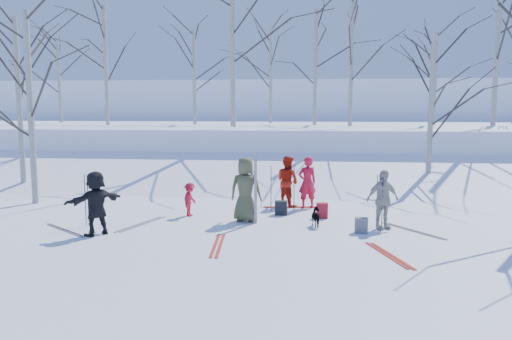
# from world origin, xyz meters

# --- Properties ---
(ground) EXTENTS (120.00, 120.00, 0.00)m
(ground) POSITION_xyz_m (0.00, 0.00, 0.00)
(ground) COLOR white
(ground) RESTS_ON ground
(snow_ramp) EXTENTS (70.00, 9.49, 4.12)m
(snow_ramp) POSITION_xyz_m (0.00, 7.00, 0.15)
(snow_ramp) COLOR white
(snow_ramp) RESTS_ON ground
(snow_plateau) EXTENTS (70.00, 18.00, 2.20)m
(snow_plateau) POSITION_xyz_m (0.00, 17.00, 1.00)
(snow_plateau) COLOR white
(snow_plateau) RESTS_ON ground
(far_hill) EXTENTS (90.00, 30.00, 6.00)m
(far_hill) POSITION_xyz_m (0.00, 38.00, 2.00)
(far_hill) COLOR white
(far_hill) RESTS_ON ground
(skier_olive_center) EXTENTS (0.91, 0.65, 1.73)m
(skier_olive_center) POSITION_xyz_m (-0.20, 0.77, 0.87)
(skier_olive_center) COLOR #484A2C
(skier_olive_center) RESTS_ON ground
(skier_red_north) EXTENTS (0.67, 0.55, 1.56)m
(skier_red_north) POSITION_xyz_m (1.42, 2.77, 0.78)
(skier_red_north) COLOR red
(skier_red_north) RESTS_ON ground
(skier_redor_behind) EXTENTS (0.96, 0.95, 1.56)m
(skier_redor_behind) POSITION_xyz_m (0.81, 3.00, 0.78)
(skier_redor_behind) COLOR red
(skier_redor_behind) RESTS_ON ground
(skier_red_seated) EXTENTS (0.45, 0.66, 0.95)m
(skier_red_seated) POSITION_xyz_m (-1.84, 1.24, 0.48)
(skier_red_seated) COLOR red
(skier_red_seated) RESTS_ON ground
(skier_cream_east) EXTENTS (0.95, 0.69, 1.50)m
(skier_cream_east) POSITION_xyz_m (3.31, 0.31, 0.75)
(skier_cream_east) COLOR beige
(skier_cream_east) RESTS_ON ground
(skier_grey_west) EXTENTS (1.25, 1.40, 1.55)m
(skier_grey_west) POSITION_xyz_m (-3.55, -1.04, 0.77)
(skier_grey_west) COLOR black
(skier_grey_west) RESTS_ON ground
(dog) EXTENTS (0.42, 0.63, 0.49)m
(dog) POSITION_xyz_m (1.70, 0.37, 0.25)
(dog) COLOR black
(dog) RESTS_ON ground
(upright_ski_left) EXTENTS (0.08, 0.16, 1.90)m
(upright_ski_left) POSITION_xyz_m (0.10, 0.53, 0.95)
(upright_ski_left) COLOR silver
(upright_ski_left) RESTS_ON ground
(upright_ski_right) EXTENTS (0.09, 0.23, 1.89)m
(upright_ski_right) POSITION_xyz_m (0.10, 0.51, 0.95)
(upright_ski_right) COLOR silver
(upright_ski_right) RESTS_ON ground
(ski_pair_a) EXTENTS (2.01, 2.09, 0.02)m
(ski_pair_a) POSITION_xyz_m (4.06, 0.18, 0.01)
(ski_pair_a) COLOR silver
(ski_pair_a) RESTS_ON ground
(ski_pair_b) EXTENTS (1.32, 2.02, 0.02)m
(ski_pair_b) POSITION_xyz_m (3.15, -1.99, 0.01)
(ski_pair_b) COLOR #B12B19
(ski_pair_b) RESTS_ON ground
(ski_pair_c) EXTENTS (1.31, 2.02, 0.02)m
(ski_pair_c) POSITION_xyz_m (-2.86, 0.11, 0.01)
(ski_pair_c) COLOR silver
(ski_pair_c) RESTS_ON ground
(ski_pair_d) EXTENTS (2.03, 2.09, 0.02)m
(ski_pair_d) POSITION_xyz_m (-4.52, -0.74, 0.01)
(ski_pair_d) COLOR silver
(ski_pair_d) RESTS_ON ground
(ski_pair_e) EXTENTS (0.65, 1.95, 0.02)m
(ski_pair_e) POSITION_xyz_m (1.04, 2.80, 0.01)
(ski_pair_e) COLOR #B12B19
(ski_pair_e) RESTS_ON ground
(ski_pair_f) EXTENTS (0.54, 1.94, 0.02)m
(ski_pair_f) POSITION_xyz_m (-0.50, -1.66, 0.01)
(ski_pair_f) COLOR #B12B19
(ski_pair_f) RESTS_ON ground
(ski_pole_a) EXTENTS (0.02, 0.02, 1.34)m
(ski_pole_a) POSITION_xyz_m (-4.12, -0.25, 0.67)
(ski_pole_a) COLOR black
(ski_pole_a) RESTS_ON ground
(ski_pole_b) EXTENTS (0.02, 0.02, 1.34)m
(ski_pole_b) POSITION_xyz_m (0.36, 2.21, 0.67)
(ski_pole_b) COLOR black
(ski_pole_b) RESTS_ON ground
(ski_pole_c) EXTENTS (0.02, 0.02, 1.34)m
(ski_pole_c) POSITION_xyz_m (1.03, 2.43, 0.67)
(ski_pole_c) COLOR black
(ski_pole_c) RESTS_ON ground
(ski_pole_d) EXTENTS (0.02, 0.02, 1.34)m
(ski_pole_d) POSITION_xyz_m (3.22, 0.64, 0.67)
(ski_pole_d) COLOR black
(ski_pole_d) RESTS_ON ground
(ski_pole_e) EXTENTS (0.02, 0.02, 1.34)m
(ski_pole_e) POSITION_xyz_m (-4.25, -0.14, 0.67)
(ski_pole_e) COLOR black
(ski_pole_e) RESTS_ON ground
(ski_pole_f) EXTENTS (0.02, 0.02, 1.34)m
(ski_pole_f) POSITION_xyz_m (3.30, 0.21, 0.67)
(ski_pole_f) COLOR black
(ski_pole_f) RESTS_ON ground
(backpack_red) EXTENTS (0.32, 0.22, 0.42)m
(backpack_red) POSITION_xyz_m (1.85, 1.42, 0.21)
(backpack_red) COLOR maroon
(backpack_red) RESTS_ON ground
(backpack_grey) EXTENTS (0.30, 0.20, 0.38)m
(backpack_grey) POSITION_xyz_m (2.76, -0.17, 0.19)
(backpack_grey) COLOR slate
(backpack_grey) RESTS_ON ground
(backpack_dark) EXTENTS (0.34, 0.24, 0.40)m
(backpack_dark) POSITION_xyz_m (0.70, 1.70, 0.20)
(backpack_dark) COLOR black
(backpack_dark) RESTS_ON ground
(birch_plateau_a) EXTENTS (4.59, 4.59, 5.70)m
(birch_plateau_a) POSITION_xyz_m (3.22, 10.70, 5.05)
(birch_plateau_a) COLOR silver
(birch_plateau_a) RESTS_ON snow_plateau
(birch_plateau_b) EXTENTS (6.17, 6.17, 7.96)m
(birch_plateau_b) POSITION_xyz_m (-1.98, 9.91, 6.18)
(birch_plateau_b) COLOR silver
(birch_plateau_b) RESTS_ON snow_plateau
(birch_plateau_c) EXTENTS (3.83, 3.83, 4.62)m
(birch_plateau_c) POSITION_xyz_m (-12.47, 14.47, 4.51)
(birch_plateau_c) COLOR silver
(birch_plateau_c) RESTS_ON snow_plateau
(birch_plateau_d) EXTENTS (3.64, 3.64, 4.34)m
(birch_plateau_d) POSITION_xyz_m (7.28, 12.51, 4.37)
(birch_plateau_d) COLOR silver
(birch_plateau_d) RESTS_ON snow_plateau
(birch_plateau_e) EXTENTS (4.26, 4.26, 5.23)m
(birch_plateau_e) POSITION_xyz_m (-0.75, 15.37, 4.81)
(birch_plateau_e) COLOR silver
(birch_plateau_e) RESTS_ON snow_plateau
(birch_plateau_f) EXTENTS (3.84, 3.84, 4.62)m
(birch_plateau_f) POSITION_xyz_m (-4.34, 12.49, 4.51)
(birch_plateau_f) COLOR silver
(birch_plateau_f) RESTS_ON snow_plateau
(birch_plateau_g) EXTENTS (4.53, 4.53, 5.62)m
(birch_plateau_g) POSITION_xyz_m (-8.30, 11.04, 5.01)
(birch_plateau_g) COLOR silver
(birch_plateau_g) RESTS_ON snow_plateau
(birch_plateau_h) EXTENTS (4.36, 4.36, 5.38)m
(birch_plateau_h) POSITION_xyz_m (1.65, 11.77, 4.89)
(birch_plateau_h) COLOR silver
(birch_plateau_h) RESTS_ON snow_plateau
(birch_plateau_j) EXTENTS (6.33, 6.33, 8.19)m
(birch_plateau_j) POSITION_xyz_m (9.76, 11.77, 6.29)
(birch_plateau_j) COLOR silver
(birch_plateau_j) RESTS_ON snow_plateau
(birch_edge_a) EXTENTS (4.79, 4.79, 5.98)m
(birch_edge_a) POSITION_xyz_m (-7.21, 2.57, 2.99)
(birch_edge_a) COLOR silver
(birch_edge_a) RESTS_ON ground
(birch_edge_d) EXTENTS (4.98, 4.98, 6.25)m
(birch_edge_d) POSITION_xyz_m (-9.09, 5.02, 3.13)
(birch_edge_d) COLOR silver
(birch_edge_d) RESTS_ON ground
(birch_edge_e) EXTENTS (4.30, 4.30, 5.28)m
(birch_edge_e) POSITION_xyz_m (5.76, 6.36, 2.64)
(birch_edge_e) COLOR silver
(birch_edge_e) RESTS_ON ground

